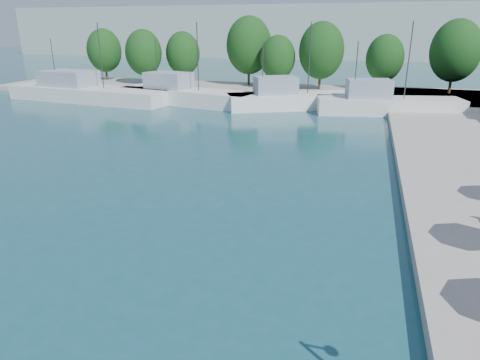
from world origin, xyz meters
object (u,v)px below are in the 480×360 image
(trawler_01, at_px, (87,92))
(trawler_02, at_px, (184,95))
(trawler_03, at_px, (291,100))
(trawler_04, at_px, (385,104))

(trawler_01, height_order, trawler_02, same)
(trawler_03, bearing_deg, trawler_01, 157.33)
(trawler_01, xyz_separation_m, trawler_04, (37.74, 1.17, 0.00))
(trawler_03, relative_size, trawler_04, 1.00)
(trawler_01, relative_size, trawler_02, 1.22)
(trawler_03, xyz_separation_m, trawler_04, (10.65, -0.47, 0.00))
(trawler_04, bearing_deg, trawler_01, 170.80)
(trawler_03, height_order, trawler_04, same)
(trawler_03, bearing_deg, trawler_04, -28.68)
(trawler_02, xyz_separation_m, trawler_04, (24.46, -0.30, 0.00))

